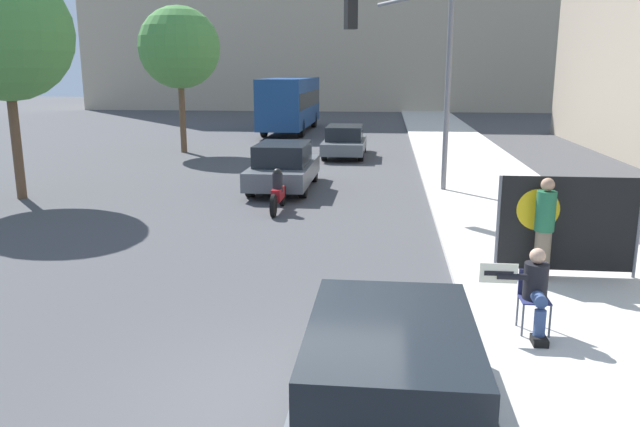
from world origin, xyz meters
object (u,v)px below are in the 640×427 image
(jogger_on_sidewalk, at_px, (544,228))
(street_tree_near_curb, at_px, (4,34))
(street_tree_midblock, at_px, (179,48))
(motorcycle_on_road, at_px, (278,192))
(seated_protester, at_px, (535,289))
(traffic_light_pole, at_px, (414,58))
(protest_banner, at_px, (567,224))
(city_bus_on_road, at_px, (291,101))
(car_on_road_nearest, at_px, (284,166))
(parked_car_curbside, at_px, (390,393))
(car_on_road_midblock, at_px, (345,141))

(jogger_on_sidewalk, relative_size, street_tree_near_curb, 0.27)
(street_tree_midblock, bearing_deg, motorcycle_on_road, -61.13)
(jogger_on_sidewalk, xyz_separation_m, street_tree_midblock, (-12.22, 17.30, 3.67))
(jogger_on_sidewalk, xyz_separation_m, street_tree_near_curb, (-13.66, 6.37, 3.70))
(seated_protester, distance_m, traffic_light_pole, 11.05)
(motorcycle_on_road, xyz_separation_m, street_tree_near_curb, (-7.96, 0.89, 4.24))
(protest_banner, relative_size, street_tree_midblock, 0.38)
(protest_banner, xyz_separation_m, city_bus_on_road, (-9.19, 27.31, 0.79))
(car_on_road_nearest, bearing_deg, parked_car_curbside, -76.58)
(car_on_road_midblock, relative_size, street_tree_midblock, 0.70)
(protest_banner, distance_m, city_bus_on_road, 28.82)
(car_on_road_nearest, xyz_separation_m, city_bus_on_road, (-2.67, 18.92, 1.13))
(protest_banner, bearing_deg, parked_car_curbside, -118.79)
(traffic_light_pole, bearing_deg, jogger_on_sidewalk, -75.59)
(parked_car_curbside, bearing_deg, jogger_on_sidewalk, 63.70)
(seated_protester, relative_size, car_on_road_nearest, 0.27)
(traffic_light_pole, bearing_deg, protest_banner, -72.03)
(jogger_on_sidewalk, distance_m, traffic_light_pole, 8.83)
(car_on_road_nearest, xyz_separation_m, street_tree_near_curb, (-7.60, -2.29, 4.02))
(car_on_road_midblock, bearing_deg, protest_banner, -72.73)
(car_on_road_midblock, height_order, street_tree_midblock, street_tree_midblock)
(city_bus_on_road, xyz_separation_m, street_tree_midblock, (-3.48, -10.28, 2.86))
(seated_protester, relative_size, motorcycle_on_road, 0.61)
(city_bus_on_road, bearing_deg, protest_banner, -71.40)
(seated_protester, height_order, jogger_on_sidewalk, jogger_on_sidewalk)
(traffic_light_pole, xyz_separation_m, parked_car_curbside, (-0.64, -13.48, -3.37))
(car_on_road_nearest, height_order, street_tree_near_curb, street_tree_near_curb)
(parked_car_curbside, bearing_deg, street_tree_midblock, 112.70)
(jogger_on_sidewalk, bearing_deg, seated_protester, 39.43)
(parked_car_curbside, xyz_separation_m, city_bus_on_road, (-6.04, 33.04, 1.13))
(traffic_light_pole, distance_m, city_bus_on_road, 20.79)
(protest_banner, distance_m, motorcycle_on_road, 8.08)
(protest_banner, height_order, parked_car_curbside, protest_banner)
(street_tree_near_curb, relative_size, street_tree_midblock, 1.01)
(seated_protester, distance_m, car_on_road_nearest, 12.32)
(parked_car_curbside, bearing_deg, traffic_light_pole, 87.30)
(protest_banner, bearing_deg, jogger_on_sidewalk, -148.77)
(car_on_road_midblock, height_order, street_tree_near_curb, street_tree_near_curb)
(seated_protester, distance_m, street_tree_midblock, 23.19)
(protest_banner, height_order, street_tree_near_curb, street_tree_near_curb)
(car_on_road_midblock, relative_size, city_bus_on_road, 0.45)
(parked_car_curbside, height_order, car_on_road_nearest, parked_car_curbside)
(seated_protester, height_order, protest_banner, protest_banner)
(city_bus_on_road, height_order, street_tree_near_curb, street_tree_near_curb)
(protest_banner, relative_size, traffic_light_pole, 0.42)
(parked_car_curbside, xyz_separation_m, motorcycle_on_road, (-3.00, 10.94, -0.23))
(jogger_on_sidewalk, xyz_separation_m, car_on_road_midblock, (-4.64, 16.65, -0.37))
(traffic_light_pole, xyz_separation_m, street_tree_midblock, (-10.16, 9.28, 0.62))
(jogger_on_sidewalk, height_order, protest_banner, jogger_on_sidewalk)
(car_on_road_midblock, relative_size, motorcycle_on_road, 2.27)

